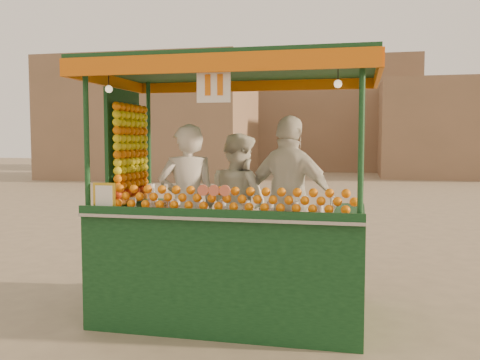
% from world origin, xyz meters
% --- Properties ---
extents(ground, '(90.00, 90.00, 0.00)m').
position_xyz_m(ground, '(0.00, 0.00, 0.00)').
color(ground, '#766754').
rests_on(ground, ground).
extents(building_left, '(10.00, 6.00, 6.00)m').
position_xyz_m(building_left, '(-9.00, 20.00, 3.00)').
color(building_left, '#85644C').
rests_on(building_left, ground).
extents(building_right, '(9.00, 6.00, 5.00)m').
position_xyz_m(building_right, '(7.00, 24.00, 2.50)').
color(building_right, '#85644C').
rests_on(building_right, ground).
extents(building_center, '(14.00, 7.00, 7.00)m').
position_xyz_m(building_center, '(-2.00, 30.00, 3.50)').
color(building_center, '#85644C').
rests_on(building_center, ground).
extents(juice_cart, '(3.05, 1.98, 2.77)m').
position_xyz_m(juice_cart, '(0.00, -0.14, 0.91)').
color(juice_cart, black).
rests_on(juice_cart, ground).
extents(vendor_left, '(0.77, 0.66, 1.80)m').
position_xyz_m(vendor_left, '(-0.47, 0.00, 1.22)').
color(vendor_left, beige).
rests_on(vendor_left, ground).
extents(vendor_middle, '(1.05, 1.02, 1.70)m').
position_xyz_m(vendor_middle, '(0.01, 0.49, 1.17)').
color(vendor_middle, white).
rests_on(vendor_middle, ground).
extents(vendor_right, '(1.20, 0.84, 1.90)m').
position_xyz_m(vendor_right, '(0.66, 0.22, 1.27)').
color(vendor_right, silver).
rests_on(vendor_right, ground).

